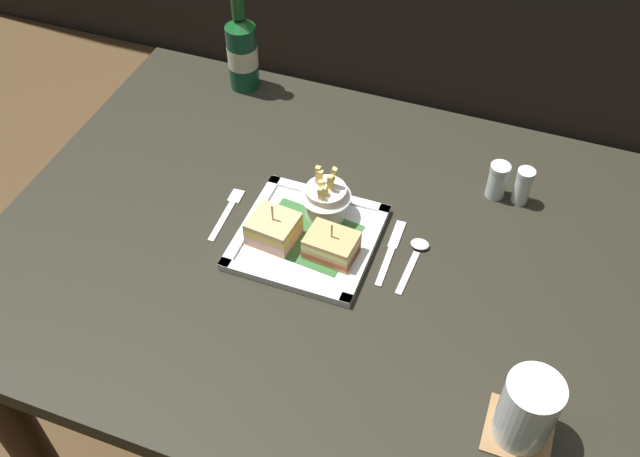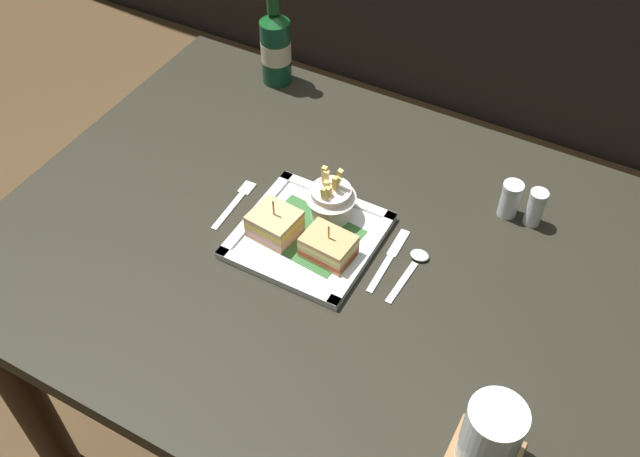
{
  "view_description": "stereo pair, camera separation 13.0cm",
  "coord_description": "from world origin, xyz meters",
  "px_view_note": "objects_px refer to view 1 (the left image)",
  "views": [
    {
      "loc": [
        0.28,
        -0.83,
        1.74
      ],
      "look_at": [
        -0.02,
        -0.0,
        0.79
      ],
      "focal_mm": 40.28,
      "sensor_mm": 36.0,
      "label": 1
    },
    {
      "loc": [
        0.4,
        -0.77,
        1.74
      ],
      "look_at": [
        -0.02,
        -0.0,
        0.79
      ],
      "focal_mm": 40.28,
      "sensor_mm": 36.0,
      "label": 2
    }
  ],
  "objects_px": {
    "spoon": "(417,252)",
    "pepper_shaker": "(522,188)",
    "sandwich_half_left": "(273,229)",
    "fries_cup": "(326,196)",
    "salt_shaker": "(497,182)",
    "beer_bottle": "(242,50)",
    "fork": "(228,211)",
    "square_plate": "(307,237)",
    "sandwich_half_right": "(331,245)",
    "water_glass": "(527,412)",
    "dining_table": "(332,289)",
    "knife": "(391,249)"
  },
  "relations": [
    {
      "from": "water_glass",
      "to": "spoon",
      "type": "relative_size",
      "value": 0.91
    },
    {
      "from": "dining_table",
      "to": "spoon",
      "type": "xyz_separation_m",
      "value": [
        0.15,
        0.04,
        0.13
      ]
    },
    {
      "from": "beer_bottle",
      "to": "fork",
      "type": "distance_m",
      "value": 0.42
    },
    {
      "from": "sandwich_half_right",
      "to": "salt_shaker",
      "type": "height_order",
      "value": "sandwich_half_right"
    },
    {
      "from": "spoon",
      "to": "pepper_shaker",
      "type": "relative_size",
      "value": 1.74
    },
    {
      "from": "dining_table",
      "to": "fork",
      "type": "height_order",
      "value": "fork"
    },
    {
      "from": "dining_table",
      "to": "beer_bottle",
      "type": "height_order",
      "value": "beer_bottle"
    },
    {
      "from": "square_plate",
      "to": "sandwich_half_right",
      "type": "distance_m",
      "value": 0.07
    },
    {
      "from": "fork",
      "to": "spoon",
      "type": "xyz_separation_m",
      "value": [
        0.37,
        0.02,
        0.0
      ]
    },
    {
      "from": "sandwich_half_right",
      "to": "water_glass",
      "type": "height_order",
      "value": "water_glass"
    },
    {
      "from": "fries_cup",
      "to": "knife",
      "type": "xyz_separation_m",
      "value": [
        0.14,
        -0.03,
        -0.06
      ]
    },
    {
      "from": "sandwich_half_right",
      "to": "water_glass",
      "type": "relative_size",
      "value": 0.75
    },
    {
      "from": "pepper_shaker",
      "to": "beer_bottle",
      "type": "bearing_deg",
      "value": 166.37
    },
    {
      "from": "knife",
      "to": "spoon",
      "type": "distance_m",
      "value": 0.05
    },
    {
      "from": "fries_cup",
      "to": "fork",
      "type": "xyz_separation_m",
      "value": [
        -0.18,
        -0.05,
        -0.06
      ]
    },
    {
      "from": "sandwich_half_left",
      "to": "beer_bottle",
      "type": "bearing_deg",
      "value": 120.61
    },
    {
      "from": "knife",
      "to": "square_plate",
      "type": "bearing_deg",
      "value": -168.88
    },
    {
      "from": "dining_table",
      "to": "spoon",
      "type": "bearing_deg",
      "value": 13.82
    },
    {
      "from": "water_glass",
      "to": "spoon",
      "type": "distance_m",
      "value": 0.38
    },
    {
      "from": "fork",
      "to": "spoon",
      "type": "distance_m",
      "value": 0.37
    },
    {
      "from": "sandwich_half_left",
      "to": "beer_bottle",
      "type": "xyz_separation_m",
      "value": [
        -0.25,
        0.43,
        0.06
      ]
    },
    {
      "from": "water_glass",
      "to": "square_plate",
      "type": "bearing_deg",
      "value": 150.0
    },
    {
      "from": "fries_cup",
      "to": "spoon",
      "type": "bearing_deg",
      "value": -8.47
    },
    {
      "from": "beer_bottle",
      "to": "salt_shaker",
      "type": "distance_m",
      "value": 0.63
    },
    {
      "from": "beer_bottle",
      "to": "salt_shaker",
      "type": "xyz_separation_m",
      "value": [
        0.61,
        -0.16,
        -0.06
      ]
    },
    {
      "from": "salt_shaker",
      "to": "knife",
      "type": "bearing_deg",
      "value": -125.33
    },
    {
      "from": "sandwich_half_right",
      "to": "fries_cup",
      "type": "xyz_separation_m",
      "value": [
        -0.04,
        0.09,
        0.02
      ]
    },
    {
      "from": "beer_bottle",
      "to": "pepper_shaker",
      "type": "relative_size",
      "value": 3.16
    },
    {
      "from": "pepper_shaker",
      "to": "salt_shaker",
      "type": "bearing_deg",
      "value": 180.0
    },
    {
      "from": "fork",
      "to": "sandwich_half_right",
      "type": "bearing_deg",
      "value": -10.13
    },
    {
      "from": "sandwich_half_left",
      "to": "sandwich_half_right",
      "type": "distance_m",
      "value": 0.11
    },
    {
      "from": "salt_shaker",
      "to": "spoon",
      "type": "bearing_deg",
      "value": -116.99
    },
    {
      "from": "dining_table",
      "to": "knife",
      "type": "relative_size",
      "value": 7.62
    },
    {
      "from": "water_glass",
      "to": "fries_cup",
      "type": "bearing_deg",
      "value": 143.19
    },
    {
      "from": "water_glass",
      "to": "fork",
      "type": "height_order",
      "value": "water_glass"
    },
    {
      "from": "square_plate",
      "to": "fork",
      "type": "height_order",
      "value": "square_plate"
    },
    {
      "from": "fork",
      "to": "fries_cup",
      "type": "bearing_deg",
      "value": 15.31
    },
    {
      "from": "sandwich_half_right",
      "to": "sandwich_half_left",
      "type": "bearing_deg",
      "value": -180.0
    },
    {
      "from": "sandwich_half_left",
      "to": "fries_cup",
      "type": "distance_m",
      "value": 0.12
    },
    {
      "from": "sandwich_half_right",
      "to": "beer_bottle",
      "type": "xyz_separation_m",
      "value": [
        -0.36,
        0.43,
        0.06
      ]
    },
    {
      "from": "pepper_shaker",
      "to": "fork",
      "type": "bearing_deg",
      "value": -156.63
    },
    {
      "from": "dining_table",
      "to": "beer_bottle",
      "type": "distance_m",
      "value": 0.58
    },
    {
      "from": "salt_shaker",
      "to": "fries_cup",
      "type": "bearing_deg",
      "value": -148.86
    },
    {
      "from": "sandwich_half_left",
      "to": "spoon",
      "type": "bearing_deg",
      "value": 13.86
    },
    {
      "from": "sandwich_half_right",
      "to": "beer_bottle",
      "type": "distance_m",
      "value": 0.56
    },
    {
      "from": "dining_table",
      "to": "knife",
      "type": "height_order",
      "value": "knife"
    },
    {
      "from": "fork",
      "to": "water_glass",
      "type": "bearing_deg",
      "value": -23.7
    },
    {
      "from": "dining_table",
      "to": "square_plate",
      "type": "bearing_deg",
      "value": -179.45
    },
    {
      "from": "sandwich_half_left",
      "to": "square_plate",
      "type": "bearing_deg",
      "value": 24.56
    },
    {
      "from": "water_glass",
      "to": "knife",
      "type": "distance_m",
      "value": 0.4
    }
  ]
}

